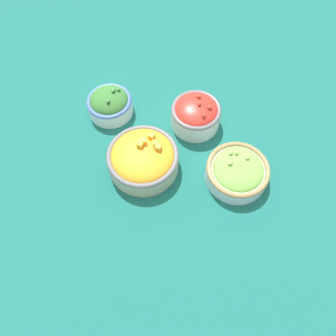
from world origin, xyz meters
The scene contains 5 objects.
ground_plane centered at (0.00, 0.00, 0.00)m, with size 3.00×3.00×0.00m, color #196056.
bowl_lettuce centered at (0.16, 0.02, 0.03)m, with size 0.15×0.15×0.06m.
bowl_squash centered at (-0.06, 0.01, 0.04)m, with size 0.17×0.17×0.08m.
bowl_broccoli centered at (-0.18, 0.16, 0.03)m, with size 0.12×0.12×0.07m.
bowl_cherry_tomatoes centered at (0.04, 0.16, 0.04)m, with size 0.12×0.12×0.08m.
Camera 1 is at (0.07, -0.35, 0.69)m, focal length 35.00 mm.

